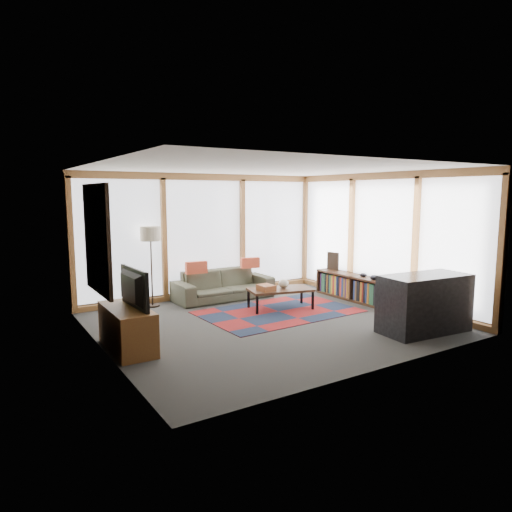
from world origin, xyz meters
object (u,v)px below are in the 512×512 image
television (128,288)px  bookshelf (356,288)px  sofa (223,285)px  coffee_table (280,299)px  floor_lamp (151,267)px  tv_console (127,328)px  bar_counter (424,303)px

television → bookshelf: bearing=-86.5°
sofa → coffee_table: (0.52, -1.32, -0.10)m
floor_lamp → television: floor_lamp is taller
coffee_table → tv_console: (-3.14, -0.72, 0.11)m
television → tv_console: bearing=15.5°
floor_lamp → bar_counter: size_ratio=1.08×
sofa → tv_console: (-2.62, -2.04, 0.00)m
bar_counter → sofa: bearing=118.9°
sofa → television: 3.38m
sofa → bar_counter: 4.05m
bookshelf → bar_counter: size_ratio=1.44×
floor_lamp → bookshelf: 4.15m
sofa → tv_console: 3.32m
floor_lamp → bookshelf: floor_lamp is taller
sofa → television: (-2.60, -2.08, 0.58)m
coffee_table → bar_counter: (1.11, -2.39, 0.26)m
sofa → television: bearing=-141.7°
coffee_table → floor_lamp: bearing=143.0°
tv_console → bar_counter: size_ratio=0.84×
sofa → bar_counter: size_ratio=1.43×
tv_console → television: bearing=-71.9°
tv_console → bar_counter: 4.57m
bookshelf → television: 4.93m
coffee_table → tv_console: bearing=-167.1°
floor_lamp → bar_counter: bearing=-51.4°
bookshelf → bar_counter: bar_counter is taller
bookshelf → tv_console: bearing=-174.4°
coffee_table → television: television is taller
television → bar_counter: 4.56m
coffee_table → television: size_ratio=1.23×
tv_console → bar_counter: bar_counter is taller
tv_console → floor_lamp: bearing=62.7°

